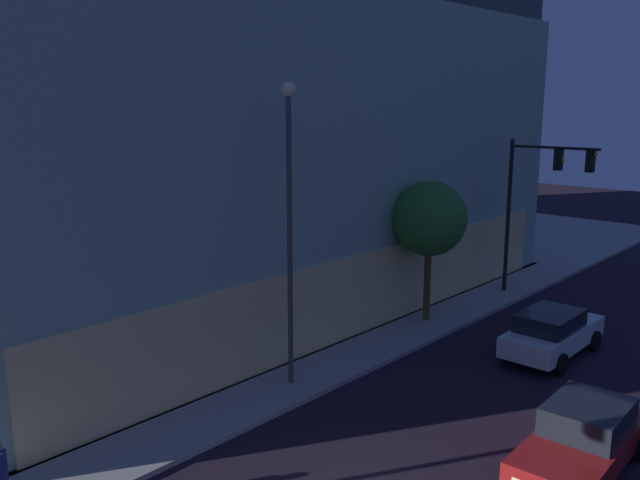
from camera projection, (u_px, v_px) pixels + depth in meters
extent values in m
cube|color=#4C4C51|center=(159.00, 272.00, 34.25)|extent=(29.74, 27.45, 0.15)
cube|color=#F3D98D|center=(360.00, 291.00, 25.12)|extent=(26.40, 0.60, 3.05)
cube|color=#8EAF9F|center=(153.00, 149.00, 32.95)|extent=(29.34, 27.05, 12.50)
cylinder|color=black|center=(508.00, 216.00, 29.99)|extent=(0.18, 0.18, 6.96)
cylinder|color=black|center=(555.00, 148.00, 28.17)|extent=(0.34, 3.79, 0.12)
cube|color=black|center=(558.00, 160.00, 28.16)|extent=(0.34, 0.34, 0.90)
sphere|color=yellow|center=(563.00, 160.00, 28.04)|extent=(0.18, 0.18, 0.18)
cube|color=black|center=(590.00, 161.00, 27.34)|extent=(0.34, 0.34, 0.90)
sphere|color=yellow|center=(595.00, 155.00, 27.17)|extent=(0.18, 0.18, 0.18)
cylinder|color=#424242|center=(290.00, 245.00, 19.78)|extent=(0.16, 0.16, 8.76)
sphere|color=#F9EFC6|center=(288.00, 89.00, 18.85)|extent=(0.44, 0.44, 0.44)
cylinder|color=#533C1E|center=(427.00, 284.00, 26.37)|extent=(0.27, 0.27, 2.92)
sphere|color=#2C6D29|center=(429.00, 218.00, 25.83)|extent=(2.95, 2.95, 2.95)
cube|color=maroon|center=(581.00, 447.00, 15.90)|extent=(4.86, 2.11, 0.60)
cube|color=black|center=(588.00, 416.00, 16.04)|extent=(2.25, 1.81, 0.69)
cube|color=#F9F4CC|center=(517.00, 480.00, 14.50)|extent=(0.13, 0.20, 0.12)
cylinder|color=black|center=(516.00, 470.00, 15.45)|extent=(0.64, 0.27, 0.63)
cylinder|color=black|center=(639.00, 447.00, 16.47)|extent=(0.64, 0.27, 0.63)
cylinder|color=black|center=(563.00, 423.00, 17.67)|extent=(0.64, 0.27, 0.63)
cube|color=silver|center=(553.00, 336.00, 23.14)|extent=(4.70, 1.86, 0.70)
cube|color=black|center=(550.00, 320.00, 22.75)|extent=(2.42, 1.67, 0.60)
cube|color=#F9F4CC|center=(564.00, 317.00, 25.16)|extent=(0.12, 0.20, 0.12)
cube|color=#F9F4CC|center=(594.00, 323.00, 24.43)|extent=(0.12, 0.20, 0.12)
cylinder|color=black|center=(545.00, 329.00, 24.87)|extent=(0.72, 0.24, 0.72)
cylinder|color=black|center=(594.00, 341.00, 23.65)|extent=(0.72, 0.24, 0.72)
cylinder|color=black|center=(508.00, 350.00, 22.78)|extent=(0.72, 0.24, 0.72)
cylinder|color=black|center=(560.00, 364.00, 21.55)|extent=(0.72, 0.24, 0.72)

